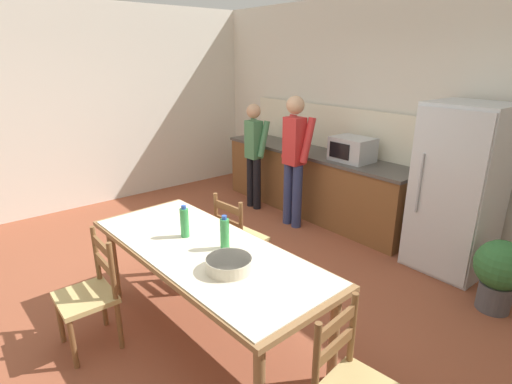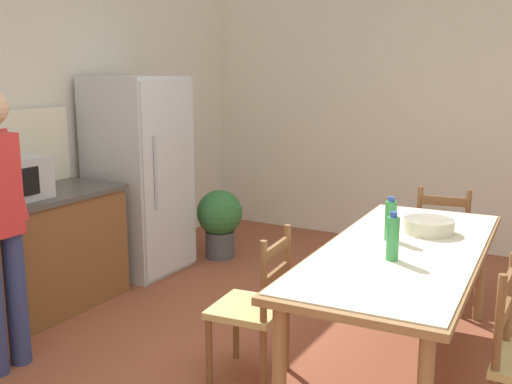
% 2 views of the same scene
% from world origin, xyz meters
% --- Properties ---
extents(ground_plane, '(8.32, 8.32, 0.00)m').
position_xyz_m(ground_plane, '(0.00, 0.00, 0.00)').
color(ground_plane, brown).
extents(wall_back, '(6.52, 0.12, 2.90)m').
position_xyz_m(wall_back, '(0.00, 2.66, 1.45)').
color(wall_back, silver).
rests_on(wall_back, ground).
extents(wall_left, '(0.12, 5.20, 2.90)m').
position_xyz_m(wall_left, '(-3.26, 0.00, 1.45)').
color(wall_left, silver).
rests_on(wall_left, ground).
extents(kitchen_counter, '(3.09, 0.66, 0.90)m').
position_xyz_m(kitchen_counter, '(-0.85, 2.23, 0.45)').
color(kitchen_counter, brown).
rests_on(kitchen_counter, ground).
extents(counter_splashback, '(3.05, 0.03, 0.60)m').
position_xyz_m(counter_splashback, '(-0.85, 2.54, 1.20)').
color(counter_splashback, '#EFE8CB').
rests_on(counter_splashback, kitchen_counter).
extents(refrigerator, '(0.74, 0.73, 1.75)m').
position_xyz_m(refrigerator, '(1.17, 2.19, 0.88)').
color(refrigerator, silver).
rests_on(refrigerator, ground).
extents(microwave, '(0.50, 0.39, 0.30)m').
position_xyz_m(microwave, '(-0.19, 2.21, 1.05)').
color(microwave, '#B2B7BC').
rests_on(microwave, kitchen_counter).
extents(dining_table, '(2.24, 0.98, 0.78)m').
position_xyz_m(dining_table, '(0.46, -0.40, 0.70)').
color(dining_table, olive).
rests_on(dining_table, ground).
extents(bottle_near_centre, '(0.07, 0.07, 0.27)m').
position_xyz_m(bottle_near_centre, '(0.19, -0.41, 0.90)').
color(bottle_near_centre, green).
rests_on(bottle_near_centre, dining_table).
extents(bottle_off_centre, '(0.07, 0.07, 0.27)m').
position_xyz_m(bottle_off_centre, '(0.57, -0.29, 0.90)').
color(bottle_off_centre, green).
rests_on(bottle_off_centre, dining_table).
extents(serving_bowl, '(0.32, 0.32, 0.09)m').
position_xyz_m(serving_bowl, '(0.85, -0.45, 0.83)').
color(serving_bowl, beige).
rests_on(serving_bowl, dining_table).
extents(chair_side_near_left, '(0.42, 0.40, 0.91)m').
position_xyz_m(chair_side_near_left, '(0.00, -1.16, 0.44)').
color(chair_side_near_left, brown).
rests_on(chair_side_near_left, ground).
extents(chair_side_far_left, '(0.46, 0.44, 0.91)m').
position_xyz_m(chair_side_far_left, '(-0.06, 0.31, 0.44)').
color(chair_side_far_left, brown).
rests_on(chair_side_far_left, ground).
extents(person_at_sink, '(0.39, 0.27, 1.53)m').
position_xyz_m(person_at_sink, '(-1.54, 1.71, 0.86)').
color(person_at_sink, black).
rests_on(person_at_sink, ground).
extents(person_at_counter, '(0.43, 0.30, 1.71)m').
position_xyz_m(person_at_counter, '(-0.70, 1.69, 0.96)').
color(person_at_counter, navy).
rests_on(person_at_counter, ground).
extents(potted_plant, '(0.44, 0.44, 0.67)m').
position_xyz_m(potted_plant, '(1.81, 1.76, 0.39)').
color(potted_plant, '#4C4C51').
rests_on(potted_plant, ground).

